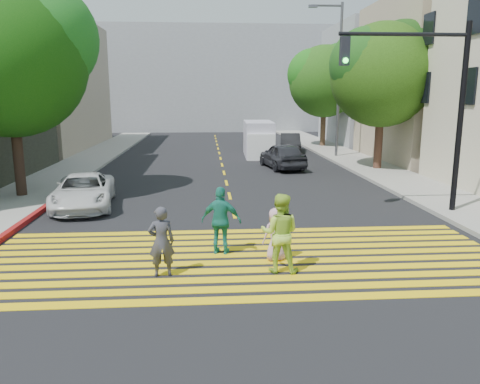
{
  "coord_description": "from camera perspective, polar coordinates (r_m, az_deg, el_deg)",
  "views": [
    {
      "loc": [
        -0.96,
        -10.12,
        4.11
      ],
      "look_at": [
        0.0,
        3.0,
        1.4
      ],
      "focal_mm": 35.0,
      "sensor_mm": 36.0,
      "label": 1
    }
  ],
  "objects": [
    {
      "name": "building_right_grey",
      "position": [
        43.19,
        17.94,
        12.27
      ],
      "size": [
        10.0,
        10.0,
        10.0
      ],
      "primitive_type": "cube",
      "color": "gray",
      "rests_on": "ground"
    },
    {
      "name": "curb_red",
      "position": [
        17.65,
        -23.74,
        -2.57
      ],
      "size": [
        0.2,
        8.0,
        0.16
      ],
      "primitive_type": "cube",
      "color": "maroon",
      "rests_on": "ground"
    },
    {
      "name": "building_left_tan",
      "position": [
        40.99,
        -26.28,
        11.71
      ],
      "size": [
        12.0,
        16.0,
        10.0
      ],
      "primitive_type": "cube",
      "color": "tan",
      "rests_on": "ground"
    },
    {
      "name": "silver_car",
      "position": [
        38.66,
        2.31,
        6.5
      ],
      "size": [
        2.57,
        4.75,
        1.31
      ],
      "primitive_type": "imported",
      "rotation": [
        0.0,
        0.0,
        3.31
      ],
      "color": "gray",
      "rests_on": "ground"
    },
    {
      "name": "pedestrian_man",
      "position": [
        10.94,
        -9.56,
        -5.98
      ],
      "size": [
        0.65,
        0.47,
        1.66
      ],
      "primitive_type": "imported",
      "rotation": [
        0.0,
        0.0,
        3.28
      ],
      "color": "#393942",
      "rests_on": "ground"
    },
    {
      "name": "tree_left",
      "position": [
        20.77,
        -26.16,
        15.08
      ],
      "size": [
        7.2,
        6.96,
        8.56
      ],
      "rotation": [
        0.0,
        0.0,
        0.19
      ],
      "color": "#351F15",
      "rests_on": "ground"
    },
    {
      "name": "pedestrian_woman",
      "position": [
        11.07,
        4.88,
        -5.01
      ],
      "size": [
        1.06,
        0.91,
        1.89
      ],
      "primitive_type": "imported",
      "rotation": [
        0.0,
        0.0,
        2.9
      ],
      "color": "#AED83F",
      "rests_on": "ground"
    },
    {
      "name": "lane_line",
      "position": [
        32.89,
        -2.48,
        4.46
      ],
      "size": [
        0.12,
        34.4,
        0.01
      ],
      "color": "yellow",
      "rests_on": "ground"
    },
    {
      "name": "building_right_tan",
      "position": [
        33.22,
        25.14,
        12.11
      ],
      "size": [
        10.0,
        10.0,
        10.0
      ],
      "primitive_type": "cube",
      "color": "tan",
      "rests_on": "ground"
    },
    {
      "name": "pedestrian_extra",
      "position": [
        12.28,
        -2.3,
        -3.52
      ],
      "size": [
        1.13,
        0.68,
        1.8
      ],
      "primitive_type": "imported",
      "rotation": [
        0.0,
        0.0,
        2.9
      ],
      "color": "#1D7E6C",
      "rests_on": "ground"
    },
    {
      "name": "dark_car_near",
      "position": [
        27.03,
        5.18,
        4.44
      ],
      "size": [
        2.45,
        4.59,
        1.49
      ],
      "primitive_type": "imported",
      "rotation": [
        0.0,
        0.0,
        3.31
      ],
      "color": "#242429",
      "rests_on": "ground"
    },
    {
      "name": "street_lamp",
      "position": [
        32.09,
        11.67,
        14.26
      ],
      "size": [
        2.25,
        0.25,
        9.94
      ],
      "rotation": [
        0.0,
        0.0,
        -0.02
      ],
      "color": "#55555A",
      "rests_on": "ground"
    },
    {
      "name": "traffic_signal",
      "position": [
        17.24,
        21.98,
        11.18
      ],
      "size": [
        4.44,
        0.38,
        6.52
      ],
      "rotation": [
        0.0,
        0.0,
        -0.0
      ],
      "color": "black",
      "rests_on": "ground"
    },
    {
      "name": "pedestrian_child",
      "position": [
        11.88,
        4.36,
        -5.18
      ],
      "size": [
        0.75,
        0.59,
        1.36
      ],
      "primitive_type": "imported",
      "rotation": [
        0.0,
        0.0,
        3.41
      ],
      "color": "#CC99AC",
      "rests_on": "ground"
    },
    {
      "name": "backdrop_block",
      "position": [
        58.16,
        -3.31,
        13.49
      ],
      "size": [
        30.0,
        8.0,
        12.0
      ],
      "primitive_type": "cube",
      "color": "gray",
      "rests_on": "ground"
    },
    {
      "name": "white_sedan",
      "position": [
        18.34,
        -18.54,
        0.07
      ],
      "size": [
        2.66,
        4.74,
        1.25
      ],
      "primitive_type": "imported",
      "rotation": [
        0.0,
        0.0,
        0.13
      ],
      "color": "silver",
      "rests_on": "ground"
    },
    {
      "name": "white_van",
      "position": [
        32.48,
        2.29,
        6.36
      ],
      "size": [
        2.09,
        5.11,
        2.38
      ],
      "rotation": [
        0.0,
        0.0,
        -0.04
      ],
      "color": "#BAB5C9",
      "rests_on": "ground"
    },
    {
      "name": "sidewalk_left",
      "position": [
        33.24,
        -17.3,
        4.14
      ],
      "size": [
        3.0,
        40.0,
        0.15
      ],
      "primitive_type": "cube",
      "color": "gray",
      "rests_on": "ground"
    },
    {
      "name": "tree_right_near",
      "position": [
        27.17,
        17.15,
        14.09
      ],
      "size": [
        6.29,
        5.77,
        8.14
      ],
      "rotation": [
        0.0,
        0.0,
        -0.03
      ],
      "color": "#46291E",
      "rests_on": "ground"
    },
    {
      "name": "tree_right_far",
      "position": [
        38.68,
        10.41,
        13.57
      ],
      "size": [
        7.0,
        6.66,
        8.2
      ],
      "rotation": [
        0.0,
        0.0,
        -0.2
      ],
      "color": "#3F241D",
      "rests_on": "ground"
    },
    {
      "name": "sidewalk_right",
      "position": [
        27.15,
        16.29,
        2.62
      ],
      "size": [
        3.0,
        60.0,
        0.15
      ],
      "primitive_type": "cube",
      "color": "gray",
      "rests_on": "ground"
    },
    {
      "name": "ground",
      "position": [
        10.97,
        1.16,
        -10.37
      ],
      "size": [
        120.0,
        120.0,
        0.0
      ],
      "primitive_type": "plane",
      "color": "black"
    },
    {
      "name": "dark_car_parked",
      "position": [
        35.48,
        6.14,
        6.01
      ],
      "size": [
        1.96,
        4.23,
        1.34
      ],
      "primitive_type": "imported",
      "rotation": [
        0.0,
        0.0,
        -0.14
      ],
      "color": "black",
      "rests_on": "ground"
    },
    {
      "name": "crosswalk",
      "position": [
        12.15,
        0.6,
        -8.1
      ],
      "size": [
        13.4,
        5.3,
        0.01
      ],
      "color": "yellow",
      "rests_on": "ground"
    }
  ]
}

